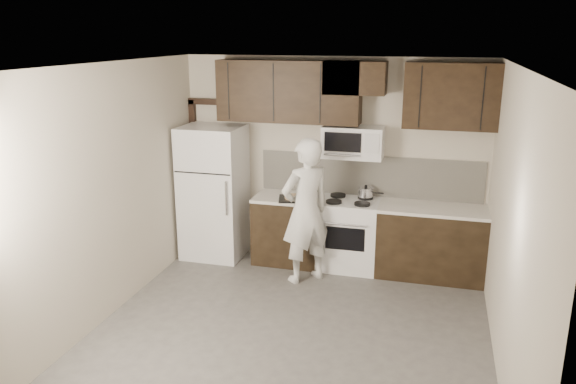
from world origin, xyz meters
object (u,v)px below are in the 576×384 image
at_px(microwave, 353,142).
at_px(stove, 349,234).
at_px(refrigerator, 214,192).
at_px(person, 306,211).

bearing_deg(microwave, stove, -89.90).
bearing_deg(microwave, refrigerator, -174.85).
height_order(stove, person, person).
distance_m(refrigerator, person, 1.48).
bearing_deg(person, stove, -174.67).
distance_m(stove, refrigerator, 1.90).
distance_m(microwave, refrigerator, 2.00).
height_order(microwave, refrigerator, microwave).
relative_size(microwave, person, 0.42).
height_order(microwave, person, microwave).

